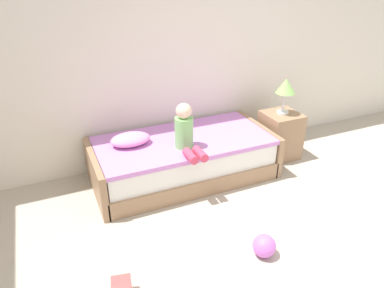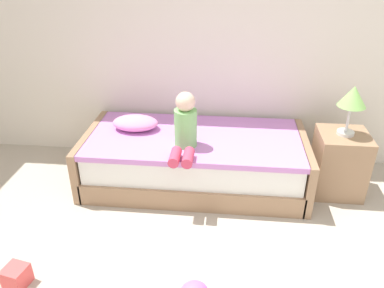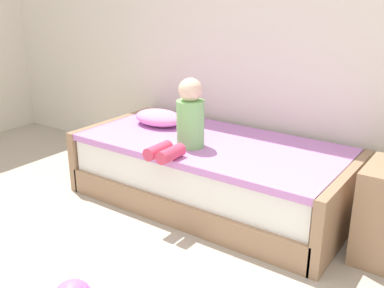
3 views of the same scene
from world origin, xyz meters
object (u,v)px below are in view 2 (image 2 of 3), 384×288
Objects in this scene: bed at (195,160)px; nightstand at (339,163)px; child_figure at (185,127)px; pillow at (135,123)px; table_lamp at (353,99)px; toy_block at (17,276)px.

bed is 1.35m from nightstand.
child_figure is 0.63m from pillow.
table_lamp reaches higher than nightstand.
pillow is at bearing 71.37° from toy_block.
toy_block is (-2.45, -1.40, -0.86)m from table_lamp.
nightstand is 1.18× the size of child_figure.
bed is 4.14× the size of child_figure.
bed reaches higher than toy_block.
table_lamp is at bearing 0.00° from nightstand.
child_figure is at bearing 48.99° from toy_block.
bed is 0.52m from child_figure.
table_lamp is at bearing -3.55° from pillow.
child_figure is at bearing -32.07° from pillow.
pillow reaches higher than bed.
pillow is 1.68m from toy_block.
child_figure is 1.16× the size of pillow.
table_lamp reaches higher than bed.
nightstand reaches higher than bed.
child_figure is at bearing -105.52° from bed.
pillow is (-1.94, 0.12, -0.37)m from table_lamp.
table_lamp reaches higher than child_figure.
bed is 1.52m from table_lamp.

